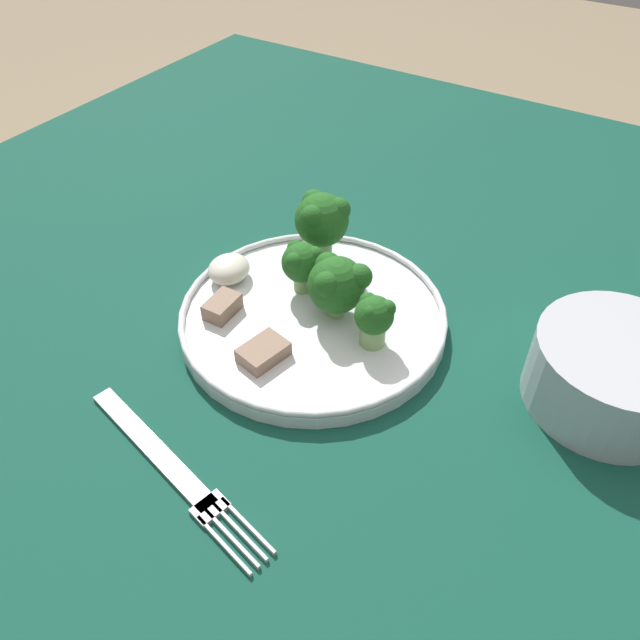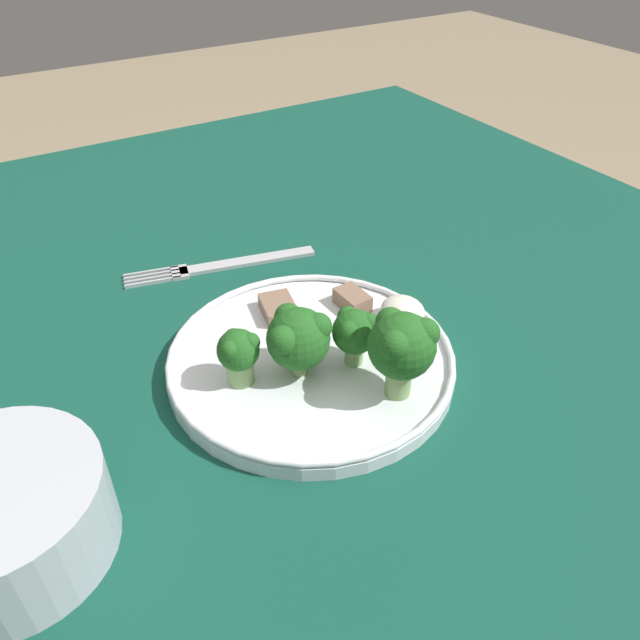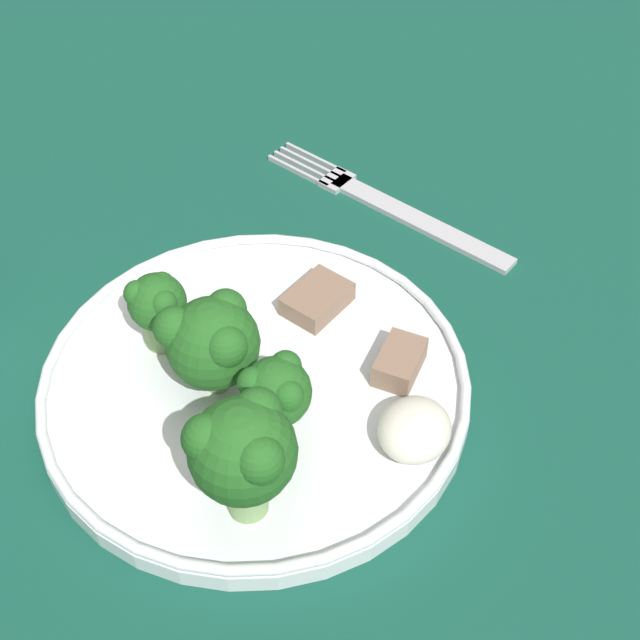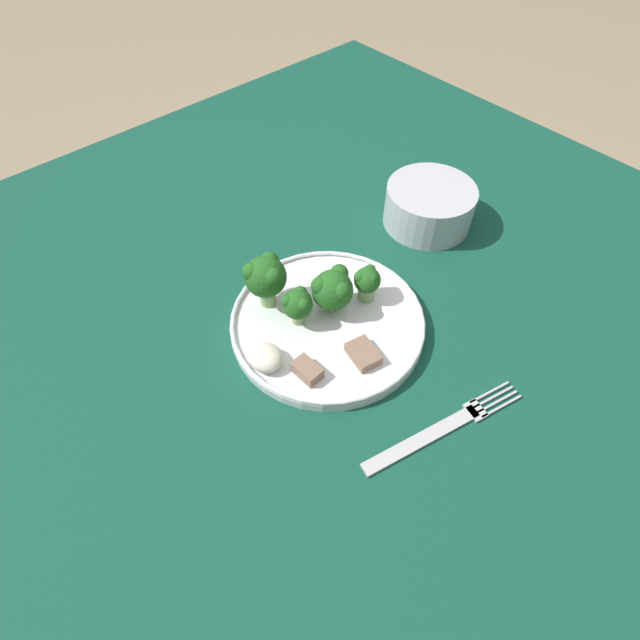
% 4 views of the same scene
% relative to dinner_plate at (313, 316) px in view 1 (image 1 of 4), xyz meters
% --- Properties ---
extents(table, '(1.18, 1.15, 0.75)m').
position_rel_dinner_plate_xyz_m(table, '(0.01, 0.04, -0.10)').
color(table, '#114738').
rests_on(table, ground_plane).
extents(dinner_plate, '(0.24, 0.24, 0.02)m').
position_rel_dinner_plate_xyz_m(dinner_plate, '(0.00, 0.00, 0.00)').
color(dinner_plate, white).
rests_on(dinner_plate, table).
extents(fork, '(0.06, 0.20, 0.00)m').
position_rel_dinner_plate_xyz_m(fork, '(0.19, -0.00, -0.01)').
color(fork, '#B2B2B7').
rests_on(fork, table).
extents(cream_bowl, '(0.13, 0.13, 0.06)m').
position_rel_dinner_plate_xyz_m(cream_bowl, '(-0.05, 0.25, 0.02)').
color(cream_bowl, '#B7BCC6').
rests_on(cream_bowl, table).
extents(broccoli_floret_near_rim_left, '(0.03, 0.03, 0.05)m').
position_rel_dinner_plate_xyz_m(broccoli_floret_near_rim_left, '(0.00, 0.06, 0.03)').
color(broccoli_floret_near_rim_left, '#7FA866').
rests_on(broccoli_floret_near_rim_left, dinner_plate).
extents(broccoli_floret_center_left, '(0.05, 0.05, 0.07)m').
position_rel_dinner_plate_xyz_m(broccoli_floret_center_left, '(-0.07, -0.04, 0.05)').
color(broccoli_floret_center_left, '#7FA866').
rests_on(broccoli_floret_center_left, dinner_plate).
extents(broccoli_floret_back_left, '(0.04, 0.04, 0.05)m').
position_rel_dinner_plate_xyz_m(broccoli_floret_back_left, '(-0.02, -0.03, 0.03)').
color(broccoli_floret_back_left, '#7FA866').
rests_on(broccoli_floret_back_left, dinner_plate).
extents(broccoli_floret_front_left, '(0.05, 0.05, 0.06)m').
position_rel_dinner_plate_xyz_m(broccoli_floret_front_left, '(-0.01, 0.02, 0.04)').
color(broccoli_floret_front_left, '#7FA866').
rests_on(broccoli_floret_front_left, dinner_plate).
extents(meat_slice_front_slice, '(0.03, 0.02, 0.02)m').
position_rel_dinner_plate_xyz_m(meat_slice_front_slice, '(0.04, -0.07, 0.01)').
color(meat_slice_front_slice, '#846651').
rests_on(meat_slice_front_slice, dinner_plate).
extents(meat_slice_middle_slice, '(0.04, 0.04, 0.01)m').
position_rel_dinner_plate_xyz_m(meat_slice_middle_slice, '(0.07, -0.01, 0.01)').
color(meat_slice_middle_slice, '#846651').
rests_on(meat_slice_middle_slice, dinner_plate).
extents(sauce_dollop, '(0.04, 0.04, 0.02)m').
position_rel_dinner_plate_xyz_m(sauce_dollop, '(-0.00, -0.09, 0.01)').
color(sauce_dollop, silver).
rests_on(sauce_dollop, dinner_plate).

